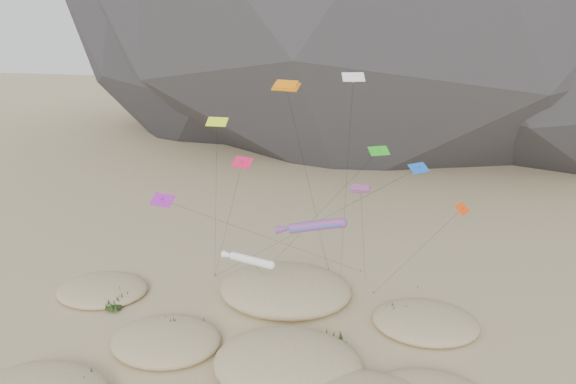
# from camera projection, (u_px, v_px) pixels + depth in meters

# --- Properties ---
(ground) EXTENTS (500.00, 500.00, 0.00)m
(ground) POSITION_uv_depth(u_px,v_px,m) (256.00, 384.00, 52.92)
(ground) COLOR #CCB789
(ground) RESTS_ON ground
(dunes) EXTENTS (50.96, 37.88, 4.01)m
(dunes) POSITION_uv_depth(u_px,v_px,m) (261.00, 350.00, 57.03)
(dunes) COLOR #CCB789
(dunes) RESTS_ON ground
(dune_grass) EXTENTS (39.97, 30.42, 1.47)m
(dune_grass) POSITION_uv_depth(u_px,v_px,m) (249.00, 353.00, 56.31)
(dune_grass) COLOR black
(dune_grass) RESTS_ON ground
(kite_stakes) EXTENTS (26.48, 6.09, 0.30)m
(kite_stakes) POSITION_uv_depth(u_px,v_px,m) (316.00, 277.00, 74.04)
(kite_stakes) COLOR #3F2D1E
(kite_stakes) RESTS_ON ground
(rainbow_tube_kite) EXTENTS (7.54, 15.79, 12.89)m
(rainbow_tube_kite) POSITION_uv_depth(u_px,v_px,m) (313.00, 226.00, 59.04)
(rainbow_tube_kite) COLOR #F81A47
(rainbow_tube_kite) RESTS_ON ground
(white_tube_kite) EXTENTS (6.56, 14.65, 9.71)m
(white_tube_kite) POSITION_uv_depth(u_px,v_px,m) (249.00, 260.00, 58.12)
(white_tube_kite) COLOR white
(white_tube_kite) RESTS_ON ground
(orange_parafoil) EXTENTS (5.32, 11.50, 26.67)m
(orange_parafoil) POSITION_uv_depth(u_px,v_px,m) (286.00, 88.00, 59.28)
(orange_parafoil) COLOR orange
(orange_parafoil) RESTS_ON ground
(multi_parafoil) EXTENTS (2.22, 9.30, 15.87)m
(multi_parafoil) POSITION_uv_depth(u_px,v_px,m) (361.00, 190.00, 60.31)
(multi_parafoil) COLOR #FF1A2C
(multi_parafoil) RESTS_ON ground
(delta_kites) EXTENTS (31.90, 20.73, 27.67)m
(delta_kites) POSITION_uv_depth(u_px,v_px,m) (302.00, 162.00, 56.89)
(delta_kites) COLOR green
(delta_kites) RESTS_ON ground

